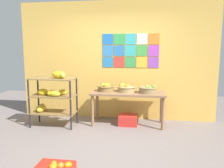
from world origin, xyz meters
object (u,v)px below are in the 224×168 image
fruit_basket_back_left (106,88)px  display_table (128,96)px  fruit_basket_right (148,90)px  fruit_basket_back_right (126,88)px  produce_crate_under_table (128,120)px  banana_shelf_unit (52,95)px

fruit_basket_back_left → display_table: bearing=-8.3°
fruit_basket_right → fruit_basket_back_right: bearing=169.3°
produce_crate_under_table → fruit_basket_back_right: bearing=118.4°
banana_shelf_unit → display_table: banana_shelf_unit is taller
display_table → produce_crate_under_table: size_ratio=3.98×
fruit_basket_back_left → fruit_basket_back_right: fruit_basket_back_left is taller
fruit_basket_back_right → produce_crate_under_table: (0.06, -0.10, -0.68)m
display_table → banana_shelf_unit: bearing=-168.8°
banana_shelf_unit → fruit_basket_back_left: (1.09, 0.39, 0.12)m
banana_shelf_unit → produce_crate_under_table: size_ratio=2.98×
fruit_basket_back_left → produce_crate_under_table: size_ratio=0.95×
fruit_basket_right → fruit_basket_back_left: bearing=174.9°
fruit_basket_back_left → fruit_basket_back_right: 0.45m
display_table → fruit_basket_back_right: fruit_basket_back_right is taller
fruit_basket_back_left → fruit_basket_right: bearing=-5.1°
banana_shelf_unit → fruit_basket_back_left: banana_shelf_unit is taller
display_table → fruit_basket_back_right: 0.19m
display_table → fruit_basket_back_left: 0.53m
banana_shelf_unit → fruit_basket_back_right: size_ratio=2.91×
banana_shelf_unit → display_table: 1.62m
display_table → fruit_basket_back_right: size_ratio=3.89×
banana_shelf_unit → display_table: bearing=11.2°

